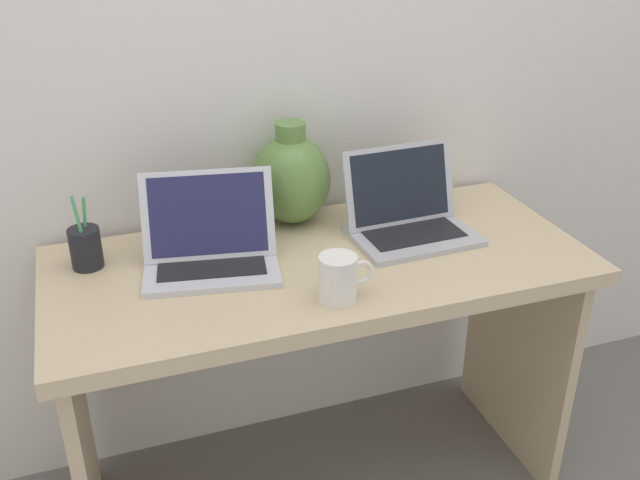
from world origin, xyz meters
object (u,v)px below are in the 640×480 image
at_px(coffee_mug, 339,278).
at_px(laptop_right, 407,212).
at_px(pen_cup, 86,247).
at_px(laptop_left, 210,243).
at_px(green_vase, 291,178).

bearing_deg(coffee_mug, laptop_right, 42.22).
bearing_deg(pen_cup, laptop_left, -16.99).
height_order(green_vase, pen_cup, green_vase).
relative_size(coffee_mug, pen_cup, 0.67).
distance_m(laptop_right, pen_cup, 0.79).
height_order(laptop_left, pen_cup, laptop_left).
relative_size(laptop_right, green_vase, 1.16).
bearing_deg(green_vase, coffee_mug, -93.13).
distance_m(laptop_left, pen_cup, 0.29).
distance_m(laptop_right, coffee_mug, 0.38).
xyz_separation_m(coffee_mug, pen_cup, (-0.51, 0.33, -0.00)).
relative_size(laptop_left, green_vase, 1.26).
distance_m(green_vase, pen_cup, 0.54).
bearing_deg(coffee_mug, pen_cup, 146.80).
relative_size(laptop_right, coffee_mug, 2.52).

